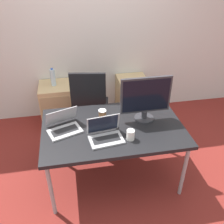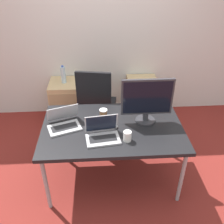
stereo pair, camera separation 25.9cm
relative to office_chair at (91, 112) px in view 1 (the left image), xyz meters
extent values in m
plane|color=maroon|center=(0.16, -0.82, -0.40)|extent=(14.00, 14.00, 0.00)
cube|color=silver|center=(0.16, 0.69, 0.90)|extent=(10.00, 0.05, 2.60)
cube|color=black|center=(0.16, -0.82, 0.30)|extent=(1.48, 0.94, 0.04)
cylinder|color=#99999E|center=(-0.52, -1.23, -0.06)|extent=(0.04, 0.04, 0.68)
cylinder|color=#99999E|center=(0.84, -1.23, -0.06)|extent=(0.04, 0.04, 0.68)
cylinder|color=#99999E|center=(-0.52, -0.41, -0.06)|extent=(0.04, 0.04, 0.68)
cylinder|color=#99999E|center=(0.84, -0.41, -0.06)|extent=(0.04, 0.04, 0.68)
cylinder|color=#232326|center=(0.01, 0.07, -0.38)|extent=(0.56, 0.56, 0.04)
cylinder|color=gray|center=(0.01, 0.07, -0.16)|extent=(0.05, 0.05, 0.39)
cube|color=black|center=(0.01, 0.07, 0.03)|extent=(0.56, 0.56, 0.07)
cube|color=black|center=(-0.03, -0.19, 0.37)|extent=(0.44, 0.12, 0.60)
cube|color=tan|center=(-0.47, 0.42, -0.07)|extent=(0.45, 0.47, 0.64)
cube|color=tan|center=(-0.47, 0.19, -0.07)|extent=(0.41, 0.01, 0.51)
cube|color=tan|center=(0.70, 0.42, -0.07)|extent=(0.45, 0.47, 0.64)
cube|color=tan|center=(0.70, 0.19, -0.07)|extent=(0.41, 0.01, 0.51)
cylinder|color=silver|center=(-0.47, 0.42, 0.37)|extent=(0.07, 0.07, 0.25)
cylinder|color=#3359B2|center=(-0.47, 0.42, 0.50)|extent=(0.03, 0.03, 0.02)
cube|color=#ADADB2|center=(0.05, -1.04, 0.33)|extent=(0.35, 0.25, 0.02)
cube|color=black|center=(0.05, -1.04, 0.34)|extent=(0.28, 0.15, 0.00)
cube|color=#ADADB2|center=(0.04, -0.92, 0.44)|extent=(0.33, 0.09, 0.20)
cube|color=black|center=(0.04, -0.93, 0.44)|extent=(0.30, 0.08, 0.19)
cube|color=#ADADB2|center=(-0.34, -0.83, 0.33)|extent=(0.38, 0.30, 0.02)
cube|color=black|center=(-0.34, -0.83, 0.34)|extent=(0.29, 0.20, 0.00)
cube|color=#ADADB2|center=(-0.36, -0.70, 0.44)|extent=(0.34, 0.20, 0.19)
cube|color=black|center=(-0.36, -0.70, 0.44)|extent=(0.31, 0.18, 0.17)
cylinder|color=#2D2D33|center=(0.52, -0.75, 0.33)|extent=(0.21, 0.21, 0.02)
cylinder|color=#2D2D33|center=(0.52, -0.75, 0.38)|extent=(0.06, 0.06, 0.08)
cube|color=#2D2D33|center=(0.52, -0.75, 0.62)|extent=(0.54, 0.03, 0.40)
cube|color=black|center=(0.52, -0.76, 0.62)|extent=(0.50, 0.00, 0.36)
ellipsoid|color=silver|center=(0.19, -0.85, 0.34)|extent=(0.04, 0.06, 0.03)
cylinder|color=white|center=(0.29, -1.06, 0.38)|extent=(0.08, 0.08, 0.10)
cylinder|color=brown|center=(0.07, -0.67, 0.38)|extent=(0.08, 0.08, 0.11)
cylinder|color=white|center=(0.07, -0.67, 0.44)|extent=(0.09, 0.09, 0.01)
camera|label=1|loc=(-0.23, -2.92, 1.88)|focal=40.00mm
camera|label=2|loc=(0.02, -2.95, 1.88)|focal=40.00mm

